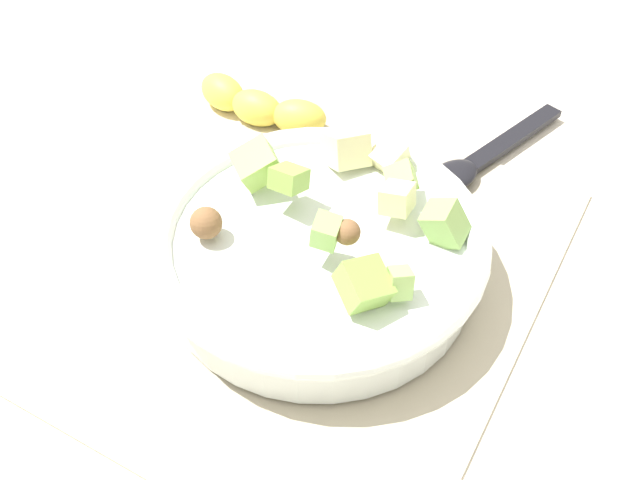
% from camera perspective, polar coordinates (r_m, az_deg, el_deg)
% --- Properties ---
extents(ground_plane, '(2.40, 2.40, 0.00)m').
position_cam_1_polar(ground_plane, '(0.63, -0.07, -3.00)').
color(ground_plane, silver).
extents(placemat, '(0.42, 0.34, 0.01)m').
position_cam_1_polar(placemat, '(0.62, -0.07, -2.81)').
color(placemat, '#BCB299').
rests_on(placemat, ground_plane).
extents(salad_bowl, '(0.27, 0.27, 0.09)m').
position_cam_1_polar(salad_bowl, '(0.60, 0.06, -0.26)').
color(salad_bowl, white).
rests_on(salad_bowl, placemat).
extents(serving_spoon, '(0.19, 0.08, 0.01)m').
position_cam_1_polar(serving_spoon, '(0.73, 11.68, 5.84)').
color(serving_spoon, black).
rests_on(serving_spoon, placemat).
extents(banana_whole, '(0.05, 0.15, 0.04)m').
position_cam_1_polar(banana_whole, '(0.78, -4.62, 10.06)').
color(banana_whole, yellow).
rests_on(banana_whole, ground_plane).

